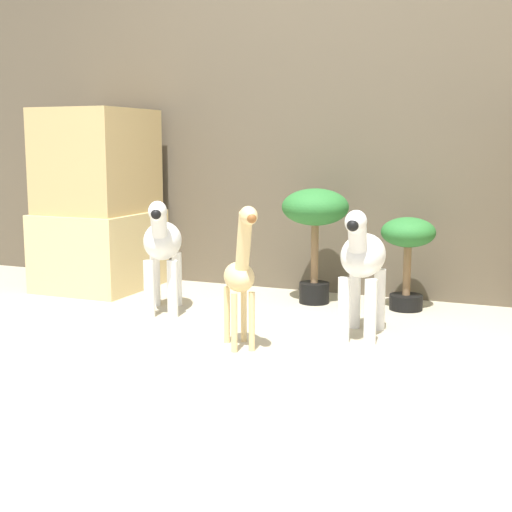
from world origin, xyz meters
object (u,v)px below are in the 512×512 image
potted_palm_front (315,217)px  potted_palm_back (408,244)px  giraffe_figurine (241,270)px  zebra_right (362,260)px  zebra_left (162,245)px

potted_palm_front → potted_palm_back: 0.53m
giraffe_figurine → potted_palm_front: size_ratio=0.99×
potted_palm_front → zebra_right: bearing=-54.9°
giraffe_figurine → potted_palm_back: giraffe_figurine is taller
potted_palm_back → potted_palm_front: bearing=-176.5°
zebra_left → potted_palm_back: zebra_left is taller
potted_palm_front → potted_palm_back: bearing=3.5°
giraffe_figurine → zebra_left: bearing=144.5°
zebra_right → zebra_left: 1.10m
potted_palm_front → giraffe_figurine: bearing=-90.7°
zebra_right → potted_palm_front: (-0.42, 0.60, 0.13)m
zebra_right → zebra_left: same height
zebra_right → potted_palm_front: 0.74m
giraffe_figurine → potted_palm_back: (0.52, 1.02, 0.00)m
potted_palm_front → potted_palm_back: size_ratio=1.28×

